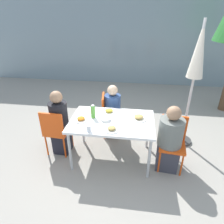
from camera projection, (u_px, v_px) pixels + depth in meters
ground_plane at (112, 157)px, 3.56m from camera, size 24.00×24.00×0.00m
building_facade at (129, 38)px, 6.47m from camera, size 10.00×0.20×3.00m
dining_table at (112, 123)px, 3.23m from camera, size 1.35×0.89×0.76m
chair_left at (56, 129)px, 3.43m from camera, size 0.43×0.43×0.87m
person_left at (60, 124)px, 3.46m from camera, size 0.31×0.31×1.18m
chair_right at (173, 138)px, 3.18m from camera, size 0.44×0.44×0.87m
person_right at (169, 141)px, 3.12m from camera, size 0.38×0.38×1.11m
chair_far at (109, 112)px, 3.98m from camera, size 0.45×0.45×0.87m
person_far at (113, 113)px, 3.93m from camera, size 0.31×0.31×1.10m
closed_umbrella at (197, 61)px, 3.24m from camera, size 0.36×0.36×2.23m
plate_0 at (112, 129)px, 2.93m from camera, size 0.22×0.22×0.06m
plate_1 at (109, 111)px, 3.43m from camera, size 0.23×0.23×0.07m
plate_2 at (139, 118)px, 3.23m from camera, size 0.26×0.26×0.07m
plate_3 at (81, 119)px, 3.19m from camera, size 0.22×0.22×0.06m
bottle at (93, 112)px, 3.24m from camera, size 0.07×0.07×0.22m
drinking_cup at (89, 128)px, 2.90m from camera, size 0.07×0.07×0.09m
salad_bowl at (105, 119)px, 3.20m from camera, size 0.17×0.17×0.05m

